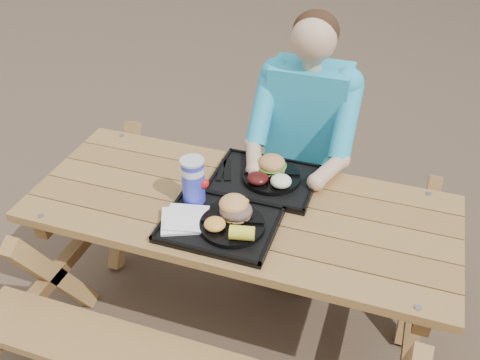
% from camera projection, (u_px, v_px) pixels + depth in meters
% --- Properties ---
extents(ground, '(60.00, 60.00, 0.00)m').
position_uv_depth(ground, '(240.00, 321.00, 2.70)').
color(ground, '#999999').
rests_on(ground, ground).
extents(picnic_table, '(1.80, 1.49, 0.75)m').
position_uv_depth(picnic_table, '(240.00, 268.00, 2.48)').
color(picnic_table, '#999999').
rests_on(picnic_table, ground).
extents(tray_near, '(0.45, 0.35, 0.02)m').
position_uv_depth(tray_near, '(220.00, 225.00, 2.13)').
color(tray_near, black).
rests_on(tray_near, picnic_table).
extents(tray_far, '(0.45, 0.35, 0.02)m').
position_uv_depth(tray_far, '(264.00, 181.00, 2.38)').
color(tray_far, black).
rests_on(tray_far, picnic_table).
extents(plate_near, '(0.26, 0.26, 0.02)m').
position_uv_depth(plate_near, '(232.00, 225.00, 2.10)').
color(plate_near, black).
rests_on(plate_near, tray_near).
extents(plate_far, '(0.26, 0.26, 0.02)m').
position_uv_depth(plate_far, '(272.00, 177.00, 2.37)').
color(plate_far, black).
rests_on(plate_far, tray_far).
extents(napkin_stack, '(0.22, 0.22, 0.02)m').
position_uv_depth(napkin_stack, '(183.00, 219.00, 2.13)').
color(napkin_stack, white).
rests_on(napkin_stack, tray_near).
extents(soda_cup, '(0.09, 0.09, 0.19)m').
position_uv_depth(soda_cup, '(193.00, 181.00, 2.20)').
color(soda_cup, '#1A25CA').
rests_on(soda_cup, tray_near).
extents(condiment_bbq, '(0.06, 0.06, 0.03)m').
position_uv_depth(condiment_bbq, '(230.00, 202.00, 2.21)').
color(condiment_bbq, black).
rests_on(condiment_bbq, tray_near).
extents(condiment_mustard, '(0.05, 0.05, 0.03)m').
position_uv_depth(condiment_mustard, '(244.00, 204.00, 2.20)').
color(condiment_mustard, gold).
rests_on(condiment_mustard, tray_near).
extents(sandwich, '(0.12, 0.12, 0.13)m').
position_uv_depth(sandwich, '(236.00, 203.00, 2.10)').
color(sandwich, '#E59951').
rests_on(sandwich, plate_near).
extents(mac_cheese, '(0.09, 0.09, 0.04)m').
position_uv_depth(mac_cheese, '(215.00, 224.00, 2.06)').
color(mac_cheese, '#FFB343').
rests_on(mac_cheese, plate_near).
extents(corn_cob, '(0.11, 0.11, 0.06)m').
position_uv_depth(corn_cob, '(242.00, 233.00, 2.01)').
color(corn_cob, yellow).
rests_on(corn_cob, plate_near).
extents(cutlery_far, '(0.09, 0.17, 0.01)m').
position_uv_depth(cutlery_far, '(227.00, 170.00, 2.43)').
color(cutlery_far, black).
rests_on(cutlery_far, tray_far).
extents(burger, '(0.12, 0.12, 0.11)m').
position_uv_depth(burger, '(272.00, 160.00, 2.36)').
color(burger, '#C88546').
rests_on(burger, plate_far).
extents(baked_beans, '(0.09, 0.09, 0.04)m').
position_uv_depth(baked_beans, '(258.00, 178.00, 2.31)').
color(baked_beans, '#410D0D').
rests_on(baked_beans, plate_far).
extents(potato_salad, '(0.09, 0.09, 0.05)m').
position_uv_depth(potato_salad, '(281.00, 181.00, 2.28)').
color(potato_salad, white).
rests_on(potato_salad, plate_far).
extents(diner, '(0.48, 0.84, 1.28)m').
position_uv_depth(diner, '(304.00, 156.00, 2.76)').
color(diner, teal).
rests_on(diner, ground).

